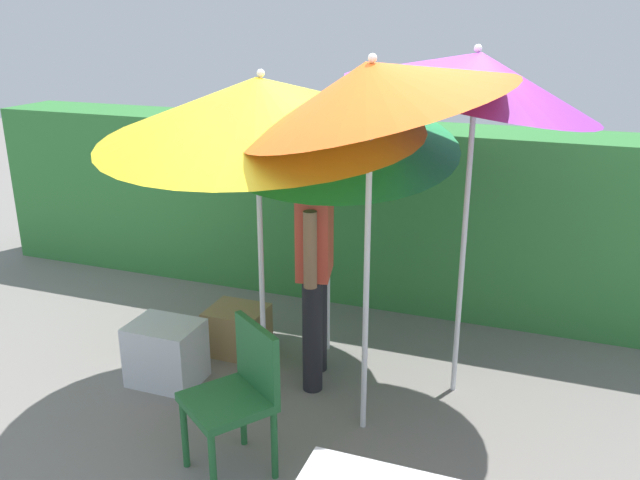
{
  "coord_description": "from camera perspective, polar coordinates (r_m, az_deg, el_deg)",
  "views": [
    {
      "loc": [
        1.45,
        -3.61,
        2.53
      ],
      "look_at": [
        0.0,
        0.3,
        1.1
      ],
      "focal_mm": 37.24,
      "sensor_mm": 36.0,
      "label": 1
    }
  ],
  "objects": [
    {
      "name": "ground_plane",
      "position": [
        4.64,
        -1.33,
        -14.12
      ],
      "size": [
        24.0,
        24.0,
        0.0
      ],
      "primitive_type": "plane",
      "color": "gray"
    },
    {
      "name": "hedge_row",
      "position": [
        6.07,
        5.67,
        2.29
      ],
      "size": [
        8.0,
        0.7,
        1.6
      ],
      "primitive_type": "cube",
      "color": "#38843D",
      "rests_on": "ground_plane"
    },
    {
      "name": "umbrella_rainbow",
      "position": [
        3.66,
        4.45,
        12.95
      ],
      "size": [
        1.59,
        1.55,
        2.53
      ],
      "color": "silver",
      "rests_on": "ground_plane"
    },
    {
      "name": "umbrella_orange",
      "position": [
        4.77,
        1.17,
        9.92
      ],
      "size": [
        1.87,
        1.84,
        2.21
      ],
      "color": "silver",
      "rests_on": "ground_plane"
    },
    {
      "name": "umbrella_yellow",
      "position": [
        4.17,
        -5.27,
        11.35
      ],
      "size": [
        2.06,
        2.09,
        2.28
      ],
      "color": "silver",
      "rests_on": "ground_plane"
    },
    {
      "name": "umbrella_navy",
      "position": [
        4.26,
        13.26,
        13.55
      ],
      "size": [
        1.62,
        1.59,
        2.47
      ],
      "color": "silver",
      "rests_on": "ground_plane"
    },
    {
      "name": "person_vendor",
      "position": [
        4.55,
        -0.44,
        -1.6
      ],
      "size": [
        0.3,
        0.56,
        1.88
      ],
      "color": "black",
      "rests_on": "ground_plane"
    },
    {
      "name": "chair_plastic",
      "position": [
        3.86,
        -7.05,
        -12.77
      ],
      "size": [
        0.61,
        0.61,
        0.89
      ],
      "color": "#236633",
      "rests_on": "ground_plane"
    },
    {
      "name": "cooler_box",
      "position": [
        4.94,
        -13.09,
        -9.43
      ],
      "size": [
        0.49,
        0.38,
        0.45
      ],
      "primitive_type": "cube",
      "color": "silver",
      "rests_on": "ground_plane"
    },
    {
      "name": "crate_cardboard",
      "position": [
        5.28,
        -7.11,
        -7.67
      ],
      "size": [
        0.43,
        0.39,
        0.36
      ],
      "primitive_type": "cube",
      "color": "#9E7A4C",
      "rests_on": "ground_plane"
    }
  ]
}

